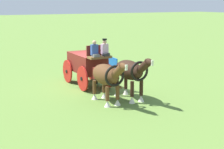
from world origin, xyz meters
The scene contains 5 objects.
ground_plane centered at (0.00, 0.00, 0.00)m, with size 220.00×220.00×0.00m, color olive.
show_wagon centered at (0.16, 0.00, 1.27)m, with size 5.82×1.76×2.85m.
draft_horse_near centered at (3.74, 0.66, 1.42)m, with size 3.16×0.97×2.29m.
draft_horse_off centered at (3.74, -0.64, 1.33)m, with size 3.05×1.00×2.20m.
sponsor_banner centered at (-3.02, 2.92, 0.55)m, with size 3.20×0.06×1.10m, color #1959B2.
Camera 1 is at (17.50, -7.74, 4.76)m, focal length 53.79 mm.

